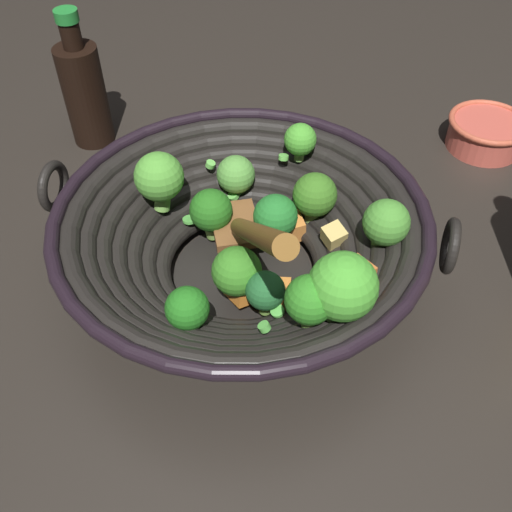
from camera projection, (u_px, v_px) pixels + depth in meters
The scene contains 4 objects.
ground_plane at pixel (243, 277), 0.63m from camera, with size 4.00×4.00×0.00m, color #28231E.
wok at pixel (244, 236), 0.58m from camera, with size 0.41×0.38×0.22m.
soy_sauce_bottle at pixel (84, 92), 0.76m from camera, with size 0.06×0.06×0.18m.
prep_bowl at pixel (486, 132), 0.78m from camera, with size 0.11×0.11×0.04m.
Camera 1 is at (0.06, -0.42, 0.47)m, focal length 40.40 mm.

